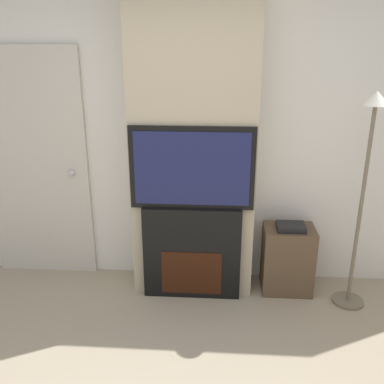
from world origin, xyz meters
name	(u,v)px	position (x,y,z in m)	size (l,w,h in m)	color
wall_back	(195,132)	(0.00, 2.03, 1.35)	(6.00, 0.06, 2.70)	silver
chimney_breast	(193,137)	(0.00, 1.82, 1.35)	(1.01, 0.36, 2.70)	#BCAD8E
fireplace	(192,252)	(0.00, 1.64, 0.40)	(0.81, 0.15, 0.81)	black
television	(192,168)	(0.00, 1.64, 1.14)	(0.99, 0.07, 0.67)	black
floor_lamp	(366,174)	(1.32, 1.60, 1.13)	(0.26, 0.26, 1.75)	#726651
media_stand	(287,258)	(0.82, 1.78, 0.30)	(0.43, 0.32, 0.64)	brown
entry_door	(37,167)	(-1.41, 1.97, 1.03)	(0.93, 0.09, 2.06)	beige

